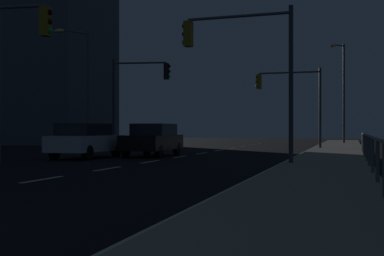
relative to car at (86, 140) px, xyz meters
name	(u,v)px	position (x,y,z in m)	size (l,w,h in m)	color
ground_plane	(154,161)	(3.71, -1.24, -0.82)	(112.00, 112.00, 0.00)	black
sidewalk_right	(329,162)	(10.65, -1.24, -0.75)	(2.99, 77.00, 0.14)	#9E937F
lane_markings_center	(180,157)	(3.71, 2.26, -0.82)	(0.14, 50.00, 0.01)	silver
lane_edge_line	(295,157)	(8.90, 3.76, -0.82)	(0.14, 53.00, 0.01)	silver
car	(86,140)	(0.00, 0.00, 0.00)	(1.89, 4.43, 1.57)	silver
car_oncoming	(153,139)	(2.26, 2.56, 0.00)	(1.89, 4.43, 1.57)	black
traffic_light_near_left	(290,92)	(7.72, 13.08, 2.88)	(4.20, 0.40, 5.02)	#38383D
traffic_light_overhead_east	(138,86)	(-0.72, 8.09, 3.01)	(3.50, 0.73, 5.48)	#2D3033
traffic_light_far_center	(242,54)	(7.66, -2.86, 3.20)	(4.16, 0.55, 5.50)	#38383D
street_lamp_across_street	(342,85)	(10.72, 25.72, 4.22)	(1.26, 1.30, 8.33)	#38383D
street_lamp_mid_block	(82,78)	(-2.83, 5.14, 3.31)	(1.16, 2.01, 6.77)	#4C4C51
barrier_fence	(373,146)	(11.99, -6.81, 0.05)	(0.09, 27.95, 0.98)	#59595E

